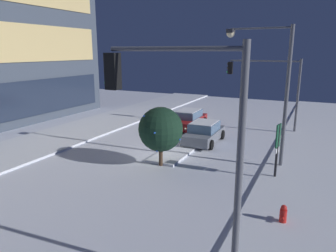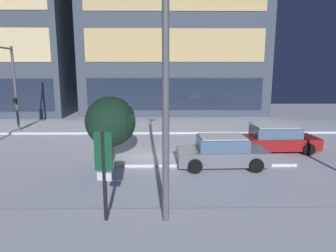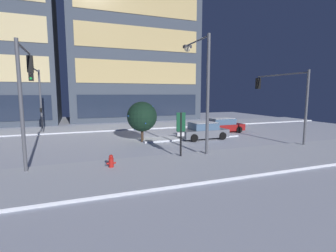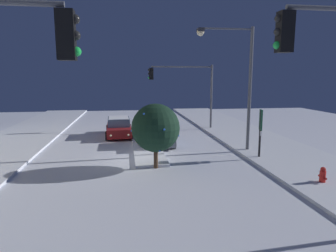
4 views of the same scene
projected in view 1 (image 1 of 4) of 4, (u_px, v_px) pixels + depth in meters
ground at (161, 156)px, 19.16m from camera, size 52.00×52.00×0.00m
curb_strip_near at (316, 180)px, 15.40m from camera, size 52.00×5.20×0.14m
curb_strip_far at (57, 138)px, 22.88m from camera, size 52.00×5.20×0.14m
median_strip at (189, 143)px, 21.56m from camera, size 9.00×1.80×0.14m
car_near at (204, 133)px, 21.82m from camera, size 4.35×2.17×1.49m
car_far at (188, 119)px, 26.07m from camera, size 4.83×2.19×1.49m
traffic_light_corner_near_left at (183, 122)px, 7.92m from camera, size 0.32×4.01×6.55m
traffic_light_corner_near_right at (267, 80)px, 24.57m from camera, size 0.32×5.75×5.73m
street_lamp_arched at (269, 76)px, 16.51m from camera, size 0.56×3.49×7.60m
fire_hydrant at (283, 216)px, 11.46m from camera, size 0.48×0.26×0.81m
parking_info_sign at (278, 145)px, 15.30m from camera, size 0.55×0.17×2.84m
decorated_tree_median at (161, 129)px, 17.08m from camera, size 2.49×2.50×3.34m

